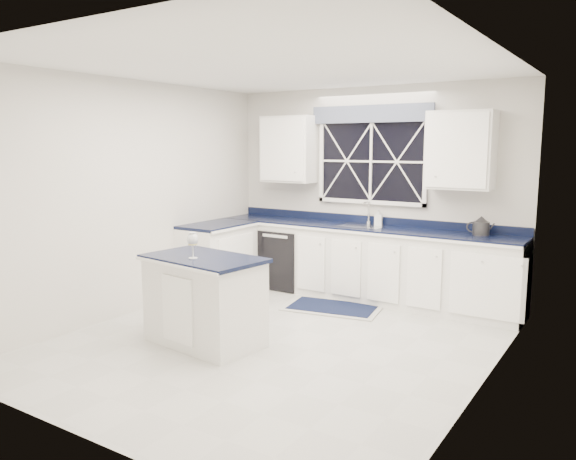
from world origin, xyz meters
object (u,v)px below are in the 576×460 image
Objects in this scene: island at (205,300)px; kettle at (481,226)px; faucet at (368,212)px; wine_glass at (193,240)px; dishwasher at (288,258)px; soap_bottle at (378,217)px.

kettle is at bearing 57.20° from island.
faucet is 2.74m from wine_glass.
dishwasher is 2.65× the size of kettle.
faucet is 2.69m from island.
wine_glass is at bearing -138.48° from kettle.
wine_glass reaches higher than dishwasher.
faucet is at bearing 177.74° from soap_bottle.
island is (0.52, -2.35, 0.03)m from dishwasher.
island is 6.03× the size of soap_bottle.
soap_bottle is (-1.31, 0.11, 0.00)m from kettle.
soap_bottle is at bearing 74.28° from wine_glass.
faucet is 1.45× the size of soap_bottle.
island is 3.23m from kettle.
faucet is 1.19× the size of wine_glass.
kettle is 1.22× the size of wine_glass.
wine_glass is at bearing -102.67° from faucet.
kettle is at bearing -4.38° from faucet.
dishwasher is 2.61m from wine_glass.
soap_bottle is at bearing 81.08° from island.
faucet reaches higher than island.
faucet is 0.98× the size of kettle.
island is at bearing -102.78° from faucet.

